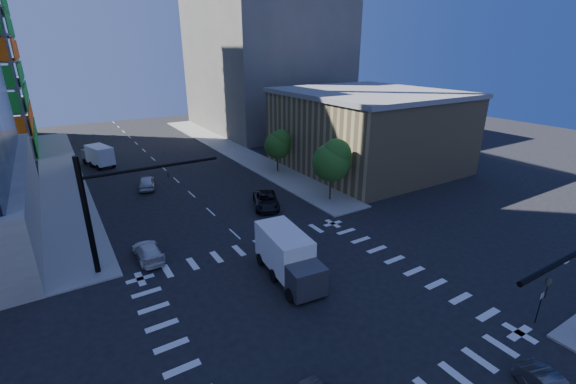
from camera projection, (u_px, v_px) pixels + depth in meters
ground at (310, 303)px, 25.69m from camera, size 160.00×160.00×0.00m
road_markings at (310, 303)px, 25.69m from camera, size 20.00×20.00×0.01m
sidewalk_ne at (233, 150)px, 63.62m from camera, size 5.00×60.00×0.15m
sidewalk_nw at (61, 175)px, 51.24m from camera, size 5.00×60.00×0.15m
commercial_building at (367, 129)px, 53.67m from camera, size 20.50×22.50×10.60m
bg_building_ne at (265, 58)px, 77.81m from camera, size 24.00×30.00×28.00m
signal_mast_nw at (108, 202)px, 27.93m from camera, size 10.20×0.40×9.00m
tree_south at (333, 160)px, 41.34m from camera, size 4.16×4.16×6.82m
tree_north at (279, 144)px, 51.26m from camera, size 3.54×3.52×5.78m
no_parking_sign at (540, 304)px, 23.36m from camera, size 0.30×0.06×2.20m
car_nb_far at (266, 200)px, 40.96m from camera, size 4.37×5.90×1.49m
car_sb_near at (148, 251)px, 30.88m from camera, size 1.87×4.57×1.33m
car_sb_mid at (147, 182)px, 46.41m from camera, size 2.88×4.81×1.53m
box_truck_near at (290, 261)px, 27.90m from camera, size 3.41×6.72×3.39m
box_truck_far at (97, 157)px, 55.20m from camera, size 3.88×6.19×3.01m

